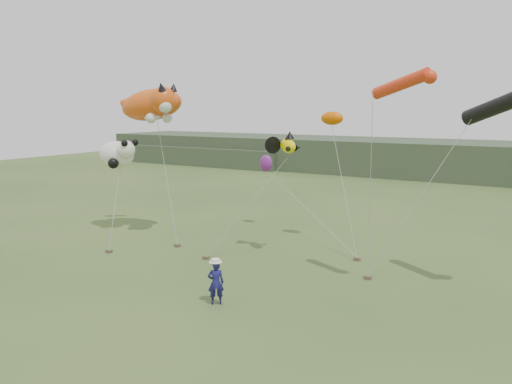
% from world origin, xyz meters
% --- Properties ---
extents(ground, '(120.00, 120.00, 0.00)m').
position_xyz_m(ground, '(0.00, 0.00, 0.00)').
color(ground, '#385123').
rests_on(ground, ground).
extents(headland, '(90.00, 13.00, 4.00)m').
position_xyz_m(headland, '(-3.11, 44.69, 1.92)').
color(headland, '#2D3D28').
rests_on(headland, ground).
extents(festival_attendant, '(0.77, 0.73, 1.76)m').
position_xyz_m(festival_attendant, '(1.31, -0.03, 0.88)').
color(festival_attendant, '#181655').
rests_on(festival_attendant, ground).
extents(sandbag_anchors, '(13.69, 5.77, 0.16)m').
position_xyz_m(sandbag_anchors, '(-1.25, 5.50, 0.08)').
color(sandbag_anchors, brown).
rests_on(sandbag_anchors, ground).
extents(cat_kite, '(5.50, 2.96, 2.47)m').
position_xyz_m(cat_kite, '(-8.48, 7.48, 7.94)').
color(cat_kite, '#D54E12').
rests_on(cat_kite, ground).
extents(fish_kite, '(2.49, 1.64, 1.19)m').
position_xyz_m(fish_kite, '(0.28, 7.35, 5.84)').
color(fish_kite, '#F4D700').
rests_on(fish_kite, ground).
extents(tube_kites, '(6.86, 3.95, 2.28)m').
position_xyz_m(tube_kites, '(9.56, 6.48, 8.14)').
color(tube_kites, black).
rests_on(tube_kites, ground).
extents(panda_kite, '(2.96, 1.91, 1.84)m').
position_xyz_m(panda_kite, '(-11.09, 6.93, 4.89)').
color(panda_kite, white).
rests_on(panda_kite, ground).
extents(misc_kites, '(6.28, 2.31, 3.89)m').
position_xyz_m(misc_kites, '(-0.76, 11.71, 5.84)').
color(misc_kites, '#D15600').
rests_on(misc_kites, ground).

